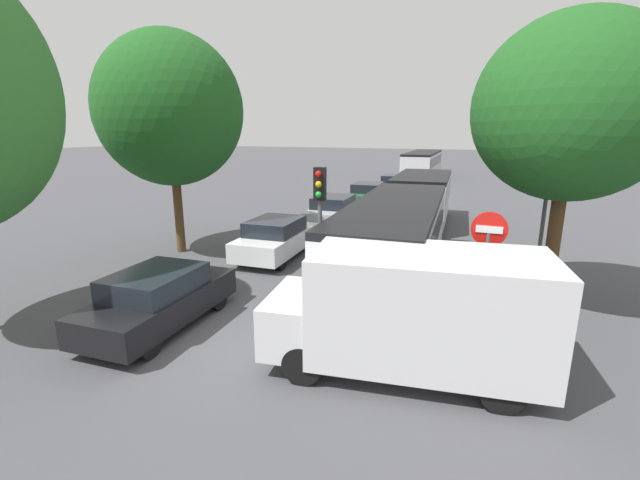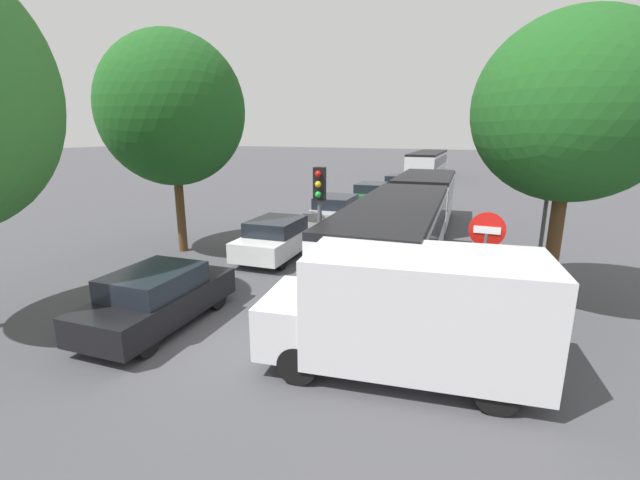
{
  "view_description": "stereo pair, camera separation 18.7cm",
  "coord_description": "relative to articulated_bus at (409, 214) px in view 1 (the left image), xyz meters",
  "views": [
    {
      "loc": [
        4.92,
        -6.98,
        4.37
      ],
      "look_at": [
        0.2,
        4.41,
        1.2
      ],
      "focal_mm": 24.0,
      "sensor_mm": 36.0,
      "label": 1
    },
    {
      "loc": [
        5.1,
        -6.91,
        4.37
      ],
      "look_at": [
        0.2,
        4.41,
        1.2
      ],
      "focal_mm": 24.0,
      "sensor_mm": 36.0,
      "label": 2
    }
  ],
  "objects": [
    {
      "name": "queued_car_graphite",
      "position": [
        -3.71,
        13.95,
        -0.66
      ],
      "size": [
        1.93,
        4.07,
        1.38
      ],
      "rotation": [
        0.0,
        0.0,
        1.63
      ],
      "color": "#47474C",
      "rests_on": "ground"
    },
    {
      "name": "city_bus_rear",
      "position": [
        -3.86,
        26.4,
        0.03
      ],
      "size": [
        2.93,
        11.27,
        2.41
      ],
      "rotation": [
        0.0,
        0.0,
        1.61
      ],
      "color": "silver",
      "rests_on": "ground"
    },
    {
      "name": "articulated_bus",
      "position": [
        0.0,
        0.0,
        0.0
      ],
      "size": [
        3.53,
        15.99,
        2.36
      ],
      "rotation": [
        0.0,
        0.0,
        -1.5
      ],
      "color": "silver",
      "rests_on": "ground"
    },
    {
      "name": "traffic_light",
      "position": [
        -1.58,
        -4.81,
        1.14
      ],
      "size": [
        0.35,
        0.38,
        3.4
      ],
      "rotation": [
        0.0,
        0.0,
        -1.42
      ],
      "color": "#56595E",
      "rests_on": "ground"
    },
    {
      "name": "direction_sign_post",
      "position": [
        4.09,
        -3.54,
        1.19
      ],
      "size": [
        0.4,
        1.37,
        3.6
      ],
      "rotation": [
        0.0,
        0.0,
        2.9
      ],
      "color": "#56595E",
      "rests_on": "ground"
    },
    {
      "name": "queued_car_black",
      "position": [
        -3.9,
        -8.69,
        -0.67
      ],
      "size": [
        1.89,
        3.99,
        1.36
      ],
      "rotation": [
        0.0,
        0.0,
        1.63
      ],
      "color": "black",
      "rests_on": "ground"
    },
    {
      "name": "queued_car_green",
      "position": [
        -4.06,
        8.54,
        -0.65
      ],
      "size": [
        1.95,
        4.12,
        1.4
      ],
      "rotation": [
        0.0,
        0.0,
        1.63
      ],
      "color": "#236638",
      "rests_on": "ground"
    },
    {
      "name": "queued_car_silver",
      "position": [
        -4.03,
        2.79,
        -0.64
      ],
      "size": [
        1.99,
        4.2,
        1.42
      ],
      "rotation": [
        0.0,
        0.0,
        1.63
      ],
      "color": "#B7BABF",
      "rests_on": "ground"
    },
    {
      "name": "tree_right_near",
      "position": [
        4.32,
        -4.02,
        3.48
      ],
      "size": [
        4.41,
        4.41,
        6.97
      ],
      "color": "#51381E",
      "rests_on": "ground"
    },
    {
      "name": "ground_plane",
      "position": [
        -2.01,
        -8.64,
        -1.36
      ],
      "size": [
        200.0,
        200.0,
        0.0
      ],
      "primitive_type": "plane",
      "color": "#47474C"
    },
    {
      "name": "queued_car_white",
      "position": [
        -4.1,
        -2.76,
        -0.66
      ],
      "size": [
        1.94,
        4.09,
        1.39
      ],
      "rotation": [
        0.0,
        0.0,
        1.63
      ],
      "color": "white",
      "rests_on": "ground"
    },
    {
      "name": "tree_left_mid",
      "position": [
        -7.73,
        -3.43,
        3.69
      ],
      "size": [
        4.97,
        4.97,
        7.66
      ],
      "color": "#51381E",
      "rests_on": "ground"
    },
    {
      "name": "white_van",
      "position": [
        1.75,
        -8.39,
        -0.12
      ],
      "size": [
        5.24,
        2.68,
        2.31
      ],
      "rotation": [
        0.0,
        0.0,
        3.29
      ],
      "color": "silver",
      "rests_on": "ground"
    },
    {
      "name": "no_entry_sign",
      "position": [
        2.85,
        -6.73,
        0.52
      ],
      "size": [
        0.7,
        0.08,
        2.82
      ],
      "rotation": [
        0.0,
        0.0,
        -1.57
      ],
      "color": "#56595E",
      "rests_on": "ground"
    }
  ]
}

